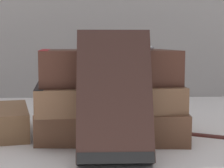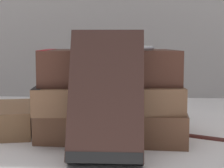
% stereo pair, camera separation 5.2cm
% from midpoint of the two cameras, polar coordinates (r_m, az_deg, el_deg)
% --- Properties ---
extents(ground_plane, '(3.00, 3.00, 0.00)m').
position_cam_midpoint_polar(ground_plane, '(0.51, -1.03, -9.32)').
color(ground_plane, silver).
extents(book_flat_bottom, '(0.21, 0.15, 0.04)m').
position_cam_midpoint_polar(book_flat_bottom, '(0.55, 2.55, -5.74)').
color(book_flat_bottom, brown).
rests_on(book_flat_bottom, ground_plane).
extents(book_flat_middle, '(0.21, 0.16, 0.04)m').
position_cam_midpoint_polar(book_flat_middle, '(0.54, 1.52, -1.87)').
color(book_flat_middle, brown).
rests_on(book_flat_middle, book_flat_bottom).
extents(book_flat_top, '(0.20, 0.15, 0.05)m').
position_cam_midpoint_polar(book_flat_top, '(0.54, 1.68, 2.65)').
color(book_flat_top, '#422319').
rests_on(book_flat_top, book_flat_middle).
extents(book_leaning_front, '(0.09, 0.08, 0.15)m').
position_cam_midpoint_polar(book_leaning_front, '(0.43, 2.55, -2.48)').
color(book_leaning_front, '#331E19').
rests_on(book_leaning_front, ground_plane).
extents(pocket_watch, '(0.05, 0.05, 0.01)m').
position_cam_midpoint_polar(pocket_watch, '(0.52, 6.58, 5.46)').
color(pocket_watch, white).
rests_on(pocket_watch, book_flat_top).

